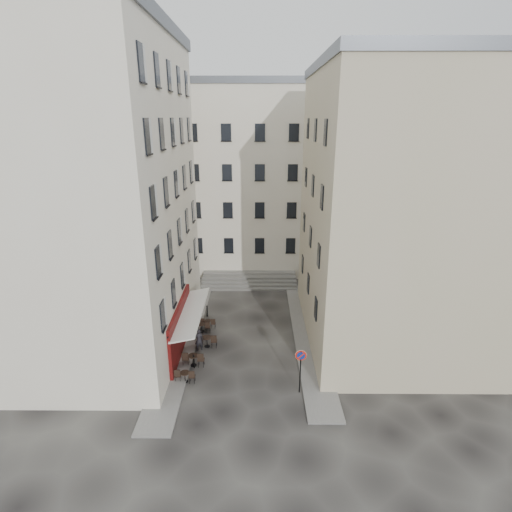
{
  "coord_description": "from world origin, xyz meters",
  "views": [
    {
      "loc": [
        0.87,
        -22.88,
        15.27
      ],
      "look_at": [
        0.71,
        4.0,
        5.9
      ],
      "focal_mm": 28.0,
      "sensor_mm": 36.0,
      "label": 1
    }
  ],
  "objects_px": {
    "no_parking_sign": "(301,363)",
    "bistro_table_b": "(193,359)",
    "bistro_table_a": "(185,376)",
    "pedestrian": "(199,340)"
  },
  "relations": [
    {
      "from": "pedestrian",
      "to": "bistro_table_b",
      "type": "bearing_deg",
      "value": 65.97
    },
    {
      "from": "no_parking_sign",
      "to": "bistro_table_b",
      "type": "xyz_separation_m",
      "value": [
        -6.61,
        2.6,
        -1.49
      ]
    },
    {
      "from": "no_parking_sign",
      "to": "bistro_table_b",
      "type": "height_order",
      "value": "no_parking_sign"
    },
    {
      "from": "no_parking_sign",
      "to": "bistro_table_b",
      "type": "bearing_deg",
      "value": 160.96
    },
    {
      "from": "no_parking_sign",
      "to": "bistro_table_a",
      "type": "xyz_separation_m",
      "value": [
        -6.86,
        0.92,
        -1.55
      ]
    },
    {
      "from": "bistro_table_b",
      "to": "pedestrian",
      "type": "distance_m",
      "value": 1.88
    },
    {
      "from": "bistro_table_a",
      "to": "pedestrian",
      "type": "bearing_deg",
      "value": 84.12
    },
    {
      "from": "bistro_table_b",
      "to": "no_parking_sign",
      "type": "bearing_deg",
      "value": -21.46
    },
    {
      "from": "pedestrian",
      "to": "no_parking_sign",
      "type": "bearing_deg",
      "value": 125.08
    },
    {
      "from": "no_parking_sign",
      "to": "pedestrian",
      "type": "bearing_deg",
      "value": 148.02
    }
  ]
}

